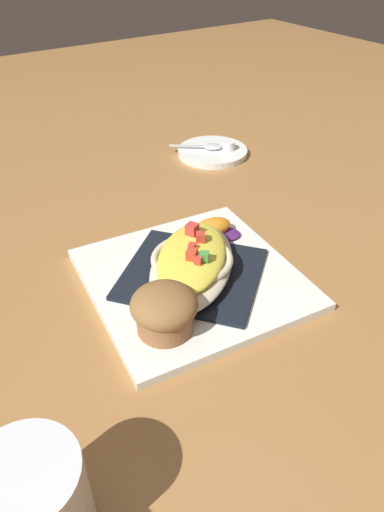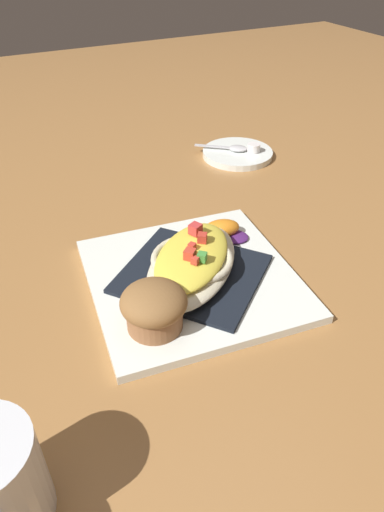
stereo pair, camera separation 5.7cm
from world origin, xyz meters
TOP-DOWN VIEW (x-y plane):
  - ground_plane at (0.00, 0.00)m, footprint 2.60×2.60m
  - square_plate at (0.00, 0.00)m, footprint 0.28×0.28m
  - folded_napkin at (0.00, 0.00)m, footprint 0.22×0.22m
  - gratin_dish at (0.00, 0.00)m, footprint 0.20×0.20m
  - muffin at (-0.08, -0.06)m, footprint 0.07×0.07m
  - orange_garnish at (0.08, 0.06)m, footprint 0.07×0.06m
  - creamer_saucer at (0.25, 0.30)m, footprint 0.13×0.13m
  - spoon at (0.25, 0.30)m, footprint 0.09×0.08m
  - creamer_cup_0 at (0.27, 0.28)m, footprint 0.02×0.02m

SIDE VIEW (x-z plane):
  - ground_plane at x=0.00m, z-range 0.00..0.00m
  - square_plate at x=0.00m, z-range 0.00..0.01m
  - creamer_saucer at x=0.25m, z-range 0.00..0.01m
  - folded_napkin at x=0.00m, z-range 0.01..0.02m
  - spoon at x=0.25m, z-range 0.01..0.02m
  - creamer_cup_0 at x=0.27m, z-range 0.01..0.03m
  - orange_garnish at x=0.08m, z-range 0.01..0.03m
  - gratin_dish at x=0.00m, z-range 0.01..0.06m
  - muffin at x=-0.08m, z-range 0.01..0.07m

